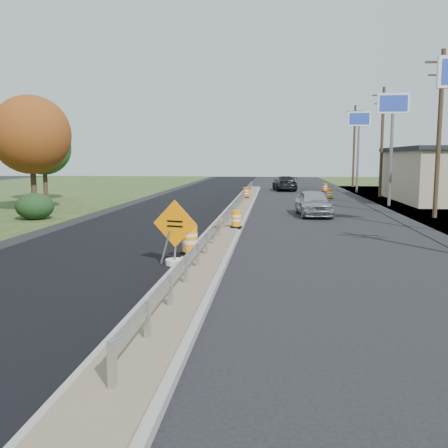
# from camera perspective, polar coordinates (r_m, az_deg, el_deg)

# --- Properties ---
(ground) EXTENTS (140.00, 140.00, 0.00)m
(ground) POSITION_cam_1_polar(r_m,az_deg,el_deg) (20.93, -0.57, -1.91)
(ground) COLOR black
(ground) RESTS_ON ground
(milled_overlay) EXTENTS (7.20, 120.00, 0.01)m
(milled_overlay) POSITION_cam_1_polar(r_m,az_deg,el_deg) (31.43, -6.59, 1.25)
(milled_overlay) COLOR black
(milled_overlay) RESTS_ON ground
(median) EXTENTS (1.60, 55.00, 0.23)m
(median) POSITION_cam_1_polar(r_m,az_deg,el_deg) (28.81, 1.15, 0.93)
(median) COLOR gray
(median) RESTS_ON ground
(guardrail) EXTENTS (0.10, 46.15, 0.72)m
(guardrail) POSITION_cam_1_polar(r_m,az_deg,el_deg) (29.73, 1.30, 2.34)
(guardrail) COLOR silver
(guardrail) RESTS_ON median
(pylon_sign_mid) EXTENTS (2.20, 0.30, 7.90)m
(pylon_sign_mid) POSITION_cam_1_polar(r_m,az_deg,el_deg) (37.57, 18.73, 11.82)
(pylon_sign_mid) COLOR slate
(pylon_sign_mid) RESTS_ON ground
(pylon_sign_north) EXTENTS (2.20, 0.30, 7.90)m
(pylon_sign_north) POSITION_cam_1_polar(r_m,az_deg,el_deg) (51.28, 15.17, 10.73)
(pylon_sign_north) COLOR slate
(pylon_sign_north) RESTS_ON ground
(utility_pole_smid) EXTENTS (1.90, 0.26, 9.40)m
(utility_pole_smid) POSITION_cam_1_polar(r_m,az_deg,el_deg) (30.98, 23.38, 9.72)
(utility_pole_smid) COLOR #473523
(utility_pole_smid) RESTS_ON ground
(utility_pole_nmid) EXTENTS (1.90, 0.26, 9.40)m
(utility_pole_nmid) POSITION_cam_1_polar(r_m,az_deg,el_deg) (45.50, 17.61, 9.12)
(utility_pole_nmid) COLOR #473523
(utility_pole_nmid) RESTS_ON ground
(utility_pole_north) EXTENTS (1.90, 0.26, 9.40)m
(utility_pole_north) POSITION_cam_1_polar(r_m,az_deg,el_deg) (60.26, 14.65, 8.78)
(utility_pole_north) COLOR #473523
(utility_pole_north) RESTS_ON ground
(hedge_north) EXTENTS (2.09, 2.09, 1.52)m
(hedge_north) POSITION_cam_1_polar(r_m,az_deg,el_deg) (29.76, -20.81, 1.91)
(hedge_north) COLOR black
(hedge_north) RESTS_ON ground
(tree_near_red) EXTENTS (4.95, 4.95, 7.35)m
(tree_near_red) POSITION_cam_1_polar(r_m,az_deg,el_deg) (34.14, -21.18, 9.46)
(tree_near_red) COLOR #473523
(tree_near_red) RESTS_ON ground
(tree_near_back) EXTENTS (4.29, 4.29, 6.37)m
(tree_near_back) POSITION_cam_1_polar(r_m,az_deg,el_deg) (42.63, -19.91, 8.18)
(tree_near_back) COLOR #473523
(tree_near_back) RESTS_ON ground
(caution_sign) EXTENTS (1.49, 0.64, 2.12)m
(caution_sign) POSITION_cam_1_polar(r_m,az_deg,el_deg) (16.23, -5.60, -2.80)
(caution_sign) COLOR white
(caution_sign) RESTS_ON ground
(barrel_median_near) EXTENTS (0.65, 0.65, 0.95)m
(barrel_median_near) POSITION_cam_1_polar(r_m,az_deg,el_deg) (16.89, -3.93, -1.87)
(barrel_median_near) COLOR black
(barrel_median_near) RESTS_ON median
(barrel_median_mid) EXTENTS (0.55, 0.55, 0.81)m
(barrel_median_mid) POSITION_cam_1_polar(r_m,az_deg,el_deg) (23.10, 1.41, 0.54)
(barrel_median_mid) COLOR black
(barrel_median_mid) RESTS_ON median
(barrel_median_far) EXTENTS (0.58, 0.58, 0.85)m
(barrel_median_far) POSITION_cam_1_polar(r_m,az_deg,el_deg) (40.23, 2.50, 3.59)
(barrel_median_far) COLOR black
(barrel_median_far) RESTS_ON median
(barrel_shoulder_mid) EXTENTS (0.56, 0.56, 0.82)m
(barrel_shoulder_mid) POSITION_cam_1_polar(r_m,az_deg,el_deg) (43.01, 12.00, 3.36)
(barrel_shoulder_mid) COLOR black
(barrel_shoulder_mid) RESTS_ON ground
(barrel_shoulder_far) EXTENTS (0.57, 0.57, 0.83)m
(barrel_shoulder_far) POSITION_cam_1_polar(r_m,az_deg,el_deg) (51.49, 11.45, 4.06)
(barrel_shoulder_far) COLOR black
(barrel_shoulder_far) RESTS_ON ground
(car_silver) EXTENTS (2.22, 4.70, 1.55)m
(car_silver) POSITION_cam_1_polar(r_m,az_deg,el_deg) (30.23, 10.20, 2.40)
(car_silver) COLOR #B3B3B8
(car_silver) RESTS_ON ground
(car_dark_far) EXTENTS (2.73, 5.49, 1.53)m
(car_dark_far) POSITION_cam_1_polar(r_m,az_deg,el_deg) (52.96, 6.95, 4.65)
(car_dark_far) COLOR black
(car_dark_far) RESTS_ON ground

